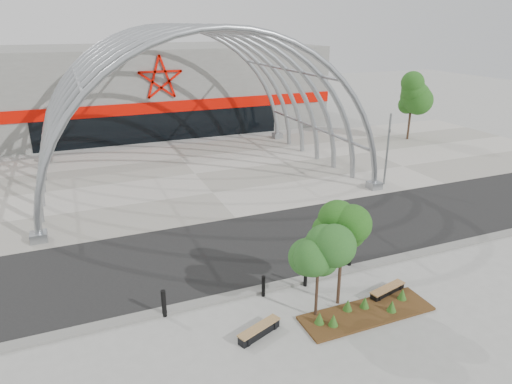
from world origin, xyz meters
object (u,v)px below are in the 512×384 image
at_px(bench_1, 387,291).
at_px(bollard_2, 306,276).
at_px(street_tree_1, 342,240).
at_px(street_tree_0, 319,256).
at_px(bench_0, 259,331).
at_px(signal_pole, 388,148).

bearing_deg(bench_1, bollard_2, 145.37).
relative_size(street_tree_1, bench_1, 2.13).
relative_size(street_tree_0, bench_0, 1.98).
xyz_separation_m(street_tree_0, bench_1, (3.34, 0.14, -2.36)).
height_order(bench_0, bench_1, bench_0).
distance_m(bench_1, bollard_2, 3.29).
height_order(street_tree_0, bollard_2, street_tree_0).
xyz_separation_m(bench_0, bollard_2, (3.00, 2.21, 0.28)).
bearing_deg(signal_pole, street_tree_1, -133.89).
xyz_separation_m(street_tree_1, bollard_2, (-0.59, 1.56, -2.27)).
relative_size(signal_pole, bollard_2, 5.17).
xyz_separation_m(signal_pole, street_tree_1, (-10.27, -10.68, 0.23)).
bearing_deg(street_tree_1, bench_1, -8.07).
bearing_deg(bollard_2, street_tree_1, -69.34).
bearing_deg(bench_1, street_tree_0, -177.52).
height_order(bench_0, bollard_2, bollard_2).
xyz_separation_m(signal_pole, street_tree_0, (-11.51, -11.12, 0.03)).
bearing_deg(street_tree_1, signal_pole, 46.11).
xyz_separation_m(street_tree_0, street_tree_1, (1.24, 0.44, 0.20)).
height_order(street_tree_1, bench_1, street_tree_1).
relative_size(bench_0, bench_1, 1.00).
xyz_separation_m(signal_pole, bench_1, (-8.16, -10.98, -2.33)).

